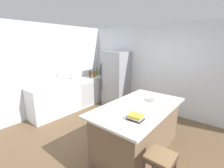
% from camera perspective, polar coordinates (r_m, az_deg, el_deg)
% --- Properties ---
extents(ground_plane, '(7.20, 7.20, 0.00)m').
position_cam_1_polar(ground_plane, '(3.59, -0.89, -20.28)').
color(ground_plane, brown).
extents(wall_rear, '(6.00, 0.10, 2.60)m').
position_cam_1_polar(wall_rear, '(4.95, 16.20, 5.17)').
color(wall_rear, silver).
rests_on(wall_rear, ground_plane).
extents(wall_left, '(0.10, 6.00, 2.60)m').
position_cam_1_polar(wall_left, '(4.96, -23.16, 4.62)').
color(wall_left, silver).
rests_on(wall_left, ground_plane).
extents(counter_run_left, '(0.64, 2.83, 0.91)m').
position_cam_1_polar(counter_run_left, '(5.22, -13.64, -3.71)').
color(counter_run_left, white).
rests_on(counter_run_left, ground_plane).
extents(kitchen_island, '(1.09, 1.98, 0.92)m').
position_cam_1_polar(kitchen_island, '(3.20, 9.42, -15.38)').
color(kitchen_island, '#7A6047').
rests_on(kitchen_island, ground_plane).
extents(refrigerator, '(0.77, 0.73, 1.81)m').
position_cam_1_polar(refrigerator, '(5.31, 1.57, 1.96)').
color(refrigerator, '#93969B').
rests_on(refrigerator, ground_plane).
extents(bar_stool, '(0.36, 0.36, 0.68)m').
position_cam_1_polar(bar_stool, '(2.35, 17.06, -25.75)').
color(bar_stool, '#473828').
rests_on(bar_stool, ground_plane).
extents(sink_faucet, '(0.15, 0.05, 0.30)m').
position_cam_1_polar(sink_faucet, '(5.02, -15.83, 2.64)').
color(sink_faucet, silver).
rests_on(sink_faucet, counter_run_left).
extents(flower_vase, '(0.08, 0.08, 0.29)m').
position_cam_1_polar(flower_vase, '(4.72, -19.40, 0.98)').
color(flower_vase, silver).
rests_on(flower_vase, counter_run_left).
extents(paper_towel_roll, '(0.14, 0.14, 0.31)m').
position_cam_1_polar(paper_towel_roll, '(5.19, -12.48, 2.95)').
color(paper_towel_roll, gray).
rests_on(paper_towel_roll, counter_run_left).
extents(gin_bottle, '(0.07, 0.07, 0.33)m').
position_cam_1_polar(gin_bottle, '(5.95, -4.28, 4.69)').
color(gin_bottle, '#8CB79E').
rests_on(gin_bottle, counter_run_left).
extents(wine_bottle, '(0.07, 0.07, 0.39)m').
position_cam_1_polar(wine_bottle, '(5.80, -4.03, 4.65)').
color(wine_bottle, '#19381E').
rests_on(wine_bottle, counter_run_left).
extents(vinegar_bottle, '(0.06, 0.06, 0.27)m').
position_cam_1_polar(vinegar_bottle, '(5.84, -5.65, 4.16)').
color(vinegar_bottle, '#994C23').
rests_on(vinegar_bottle, counter_run_left).
extents(olive_oil_bottle, '(0.06, 0.06, 0.31)m').
position_cam_1_polar(olive_oil_bottle, '(5.72, -5.75, 4.22)').
color(olive_oil_bottle, olive).
rests_on(olive_oil_bottle, counter_run_left).
extents(hot_sauce_bottle, '(0.05, 0.05, 0.21)m').
position_cam_1_polar(hot_sauce_bottle, '(5.66, -6.57, 3.61)').
color(hot_sauce_bottle, red).
rests_on(hot_sauce_bottle, counter_run_left).
extents(whiskey_bottle, '(0.08, 0.08, 0.28)m').
position_cam_1_polar(whiskey_bottle, '(5.54, -6.60, 3.67)').
color(whiskey_bottle, brown).
rests_on(whiskey_bottle, counter_run_left).
extents(syrup_bottle, '(0.07, 0.07, 0.27)m').
position_cam_1_polar(syrup_bottle, '(5.53, -8.02, 3.58)').
color(syrup_bottle, '#5B3319').
rests_on(syrup_bottle, counter_run_left).
extents(cookbook_stack, '(0.24, 0.22, 0.08)m').
position_cam_1_polar(cookbook_stack, '(2.46, 8.56, -11.83)').
color(cookbook_stack, '#2D2D33').
rests_on(cookbook_stack, kitchen_island).
extents(mixing_bowl, '(0.22, 0.22, 0.09)m').
position_cam_1_polar(mixing_bowl, '(3.29, 14.96, -5.29)').
color(mixing_bowl, silver).
rests_on(mixing_bowl, kitchen_island).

